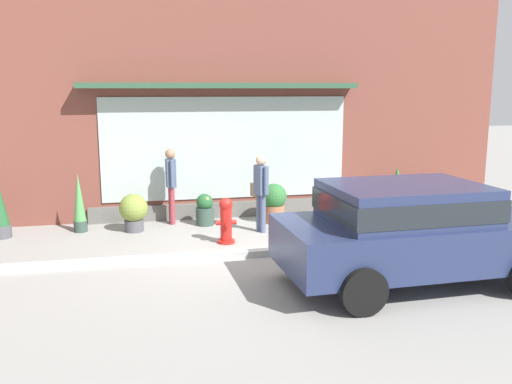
# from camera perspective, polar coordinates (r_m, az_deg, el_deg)

# --- Properties ---
(ground_plane) EXTENTS (60.00, 60.00, 0.00)m
(ground_plane) POSITION_cam_1_polar(r_m,az_deg,el_deg) (10.24, -0.86, -6.35)
(ground_plane) COLOR gray
(curb_strip) EXTENTS (14.00, 0.24, 0.12)m
(curb_strip) POSITION_cam_1_polar(r_m,az_deg,el_deg) (10.03, -0.63, -6.35)
(curb_strip) COLOR #B2B2AD
(curb_strip) RESTS_ON ground_plane
(storefront) EXTENTS (14.00, 0.81, 5.47)m
(storefront) POSITION_cam_1_polar(r_m,az_deg,el_deg) (12.93, -3.79, 9.28)
(storefront) COLOR brown
(storefront) RESTS_ON ground_plane
(fire_hydrant) EXTENTS (0.41, 0.37, 0.91)m
(fire_hydrant) POSITION_cam_1_polar(r_m,az_deg,el_deg) (10.79, -3.13, -2.91)
(fire_hydrant) COLOR red
(fire_hydrant) RESTS_ON ground_plane
(pedestrian_with_handbag) EXTENTS (0.29, 0.63, 1.64)m
(pedestrian_with_handbag) POSITION_cam_1_polar(r_m,az_deg,el_deg) (11.54, 0.47, 0.46)
(pedestrian_with_handbag) COLOR #475675
(pedestrian_with_handbag) RESTS_ON ground_plane
(pedestrian_passerby) EXTENTS (0.23, 0.45, 1.70)m
(pedestrian_passerby) POSITION_cam_1_polar(r_m,az_deg,el_deg) (12.36, -8.81, 1.20)
(pedestrian_passerby) COLOR #8E333D
(pedestrian_passerby) RESTS_ON ground_plane
(parked_car_navy) EXTENTS (4.25, 2.19, 1.58)m
(parked_car_navy) POSITION_cam_1_polar(r_m,az_deg,el_deg) (8.78, 15.81, -3.54)
(parked_car_navy) COLOR navy
(parked_car_navy) RESTS_ON ground_plane
(potted_plant_window_center) EXTENTS (0.60, 0.60, 0.81)m
(potted_plant_window_center) POSITION_cam_1_polar(r_m,az_deg,el_deg) (11.94, -12.59, -1.91)
(potted_plant_window_center) COLOR #4C4C51
(potted_plant_window_center) RESTS_ON ground_plane
(potted_plant_low_front) EXTENTS (0.28, 0.28, 1.26)m
(potted_plant_low_front) POSITION_cam_1_polar(r_m,az_deg,el_deg) (12.17, -17.87, -1.16)
(potted_plant_low_front) COLOR #33473D
(potted_plant_low_front) RESTS_ON ground_plane
(potted_plant_trailing_edge) EXTENTS (0.58, 0.58, 0.89)m
(potted_plant_trailing_edge) POSITION_cam_1_polar(r_m,az_deg,el_deg) (12.44, 1.87, -1.03)
(potted_plant_trailing_edge) COLOR #9E6042
(potted_plant_trailing_edge) RESTS_ON ground_plane
(potted_plant_window_right) EXTENTS (0.41, 0.41, 0.73)m
(potted_plant_window_right) POSITION_cam_1_polar(r_m,az_deg,el_deg) (14.08, 17.40, -0.31)
(potted_plant_window_right) COLOR #B7B2A3
(potted_plant_window_right) RESTS_ON ground_plane
(potted_plant_corner_tall) EXTENTS (0.41, 0.41, 0.71)m
(potted_plant_corner_tall) POSITION_cam_1_polar(r_m,az_deg,el_deg) (12.27, -5.33, -1.84)
(potted_plant_corner_tall) COLOR #33473D
(potted_plant_corner_tall) RESTS_ON ground_plane
(potted_plant_doorstep) EXTENTS (0.46, 0.46, 1.16)m
(potted_plant_doorstep) POSITION_cam_1_polar(r_m,az_deg,el_deg) (13.70, 14.37, 0.07)
(potted_plant_doorstep) COLOR #9E6042
(potted_plant_doorstep) RESTS_ON ground_plane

